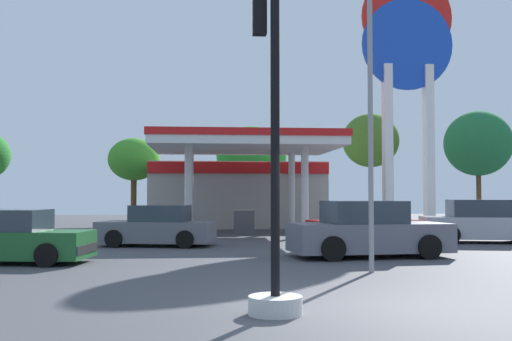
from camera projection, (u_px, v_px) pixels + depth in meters
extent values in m
plane|color=#47474C|center=(364.00, 306.00, 9.78)|extent=(90.00, 90.00, 0.00)
cube|color=#ADA89E|center=(236.00, 195.00, 34.44)|extent=(9.44, 6.50, 3.54)
cube|color=red|center=(239.00, 168.00, 31.21)|extent=(9.44, 0.12, 0.60)
cube|color=white|center=(244.00, 146.00, 27.52)|extent=(8.27, 6.97, 0.35)
cube|color=red|center=(244.00, 139.00, 27.54)|extent=(8.37, 7.07, 0.30)
cylinder|color=silver|center=(188.00, 192.00, 25.32)|extent=(0.32, 0.32, 3.84)
cylinder|color=silver|center=(305.00, 192.00, 25.75)|extent=(0.32, 0.32, 3.84)
cylinder|color=silver|center=(190.00, 192.00, 29.13)|extent=(0.32, 0.32, 3.84)
cylinder|color=silver|center=(292.00, 192.00, 29.56)|extent=(0.32, 0.32, 3.84)
cube|color=#4C4C51|center=(244.00, 222.00, 27.38)|extent=(0.90, 0.60, 1.10)
cube|color=white|center=(388.00, 148.00, 29.06)|extent=(0.40, 0.56, 8.12)
cube|color=white|center=(429.00, 148.00, 29.24)|extent=(0.40, 0.56, 8.12)
cylinder|color=blue|center=(407.00, 44.00, 29.35)|extent=(4.48, 0.22, 4.48)
cylinder|color=red|center=(407.00, 17.00, 29.42)|extent=(4.48, 0.22, 4.48)
cube|color=white|center=(407.00, 31.00, 29.44)|extent=(4.13, 0.08, 0.81)
cylinder|color=black|center=(114.00, 239.00, 20.44)|extent=(0.64, 0.33, 0.61)
cylinder|color=black|center=(130.00, 235.00, 22.06)|extent=(0.64, 0.33, 0.61)
cylinder|color=black|center=(185.00, 239.00, 20.13)|extent=(0.64, 0.33, 0.61)
cylinder|color=black|center=(196.00, 236.00, 21.75)|extent=(0.64, 0.33, 0.61)
cube|color=slate|center=(156.00, 232.00, 21.10)|extent=(4.24, 2.47, 0.72)
cube|color=#2D3842|center=(160.00, 214.00, 21.11)|extent=(2.17, 1.85, 0.61)
cube|color=black|center=(103.00, 234.00, 21.34)|extent=(0.45, 1.57, 0.23)
cylinder|color=black|center=(341.00, 238.00, 20.96)|extent=(0.64, 0.30, 0.61)
cylinder|color=black|center=(325.00, 234.00, 22.56)|extent=(0.64, 0.30, 0.61)
cylinder|color=black|center=(407.00, 236.00, 21.54)|extent=(0.64, 0.30, 0.61)
cylinder|color=black|center=(386.00, 233.00, 23.14)|extent=(0.64, 0.30, 0.61)
cube|color=#A51111|center=(365.00, 230.00, 22.05)|extent=(4.22, 2.25, 0.73)
cube|color=#2D3842|center=(368.00, 213.00, 22.11)|extent=(2.11, 1.76, 0.61)
cube|color=black|center=(314.00, 234.00, 21.59)|extent=(0.35, 1.60, 0.23)
cube|color=black|center=(12.00, 236.00, 20.22)|extent=(0.32, 1.63, 0.23)
cylinder|color=black|center=(441.00, 232.00, 23.74)|extent=(0.72, 0.36, 0.68)
cylinder|color=black|center=(451.00, 235.00, 21.91)|extent=(0.72, 0.36, 0.68)
cube|color=#B2B2BA|center=(483.00, 227.00, 22.68)|extent=(4.76, 2.72, 0.81)
cube|color=#2D3842|center=(479.00, 209.00, 22.73)|extent=(2.42, 2.05, 0.68)
cylinder|color=black|center=(401.00, 242.00, 18.58)|extent=(0.71, 0.31, 0.69)
cylinder|color=black|center=(429.00, 247.00, 16.77)|extent=(0.71, 0.31, 0.69)
cylinder|color=black|center=(313.00, 243.00, 18.04)|extent=(0.71, 0.31, 0.69)
cylinder|color=black|center=(333.00, 249.00, 16.23)|extent=(0.71, 0.31, 0.69)
cube|color=slate|center=(369.00, 237.00, 17.41)|extent=(4.69, 2.36, 0.82)
cube|color=#2D3842|center=(364.00, 213.00, 17.41)|extent=(2.31, 1.89, 0.69)
cube|color=black|center=(440.00, 240.00, 17.83)|extent=(0.32, 1.80, 0.26)
cylinder|color=black|center=(70.00, 249.00, 16.55)|extent=(0.62, 0.29, 0.60)
cylinder|color=black|center=(47.00, 255.00, 14.94)|extent=(0.62, 0.29, 0.60)
cube|color=#1E5928|center=(14.00, 244.00, 15.82)|extent=(4.12, 2.19, 0.71)
cube|color=#2D3842|center=(9.00, 221.00, 15.85)|extent=(2.06, 1.71, 0.60)
cube|color=black|center=(86.00, 249.00, 15.71)|extent=(0.33, 1.56, 0.22)
cylinder|color=silver|center=(275.00, 305.00, 9.05)|extent=(0.82, 0.82, 0.28)
cylinder|color=black|center=(275.00, 141.00, 9.15)|extent=(0.14, 0.14, 4.68)
cube|color=black|center=(260.00, 17.00, 9.36)|extent=(0.21, 0.20, 0.57)
sphere|color=red|center=(259.00, 8.00, 9.49)|extent=(0.15, 0.15, 0.15)
sphere|color=#D89E0C|center=(259.00, 19.00, 9.49)|extent=(0.15, 0.15, 0.15)
sphere|color=green|center=(259.00, 30.00, 9.48)|extent=(0.15, 0.15, 0.15)
cylinder|color=brown|center=(134.00, 202.00, 35.99)|extent=(0.35, 0.35, 2.76)
ellipsoid|color=#3A8D27|center=(134.00, 159.00, 36.09)|extent=(3.09, 3.09, 2.55)
cylinder|color=brown|center=(252.00, 203.00, 37.38)|extent=(0.40, 0.40, 2.58)
ellipsoid|color=#1F7423|center=(252.00, 156.00, 37.50)|extent=(4.38, 4.38, 3.65)
cylinder|color=brown|center=(371.00, 192.00, 38.16)|extent=(0.29, 0.29, 3.91)
ellipsoid|color=#3F6C24|center=(371.00, 140.00, 38.29)|extent=(3.58, 3.58, 3.43)
cylinder|color=brown|center=(479.00, 195.00, 39.28)|extent=(0.32, 0.32, 3.52)
ellipsoid|color=#1F6A38|center=(478.00, 143.00, 39.41)|extent=(4.37, 4.37, 4.26)
cylinder|color=gray|center=(370.00, 121.00, 14.08)|extent=(0.12, 0.12, 7.06)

